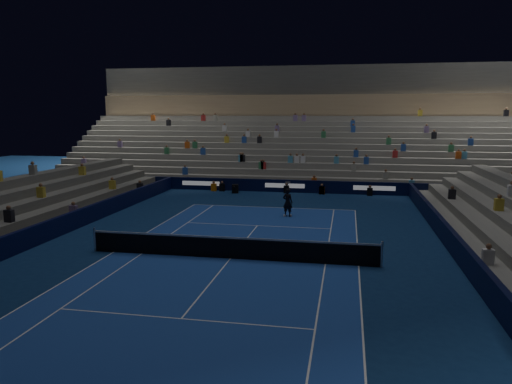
{
  "coord_description": "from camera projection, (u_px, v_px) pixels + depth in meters",
  "views": [
    {
      "loc": [
        4.91,
        -19.88,
        6.28
      ],
      "look_at": [
        0.0,
        6.0,
        2.0
      ],
      "focal_mm": 34.07,
      "sensor_mm": 36.0,
      "label": 1
    }
  ],
  "objects": [
    {
      "name": "sponsor_barrier_far",
      "position": [
        285.0,
        186.0,
        39.05
      ],
      "size": [
        44.0,
        0.25,
        1.0
      ],
      "primitive_type": "cube",
      "color": "black",
      "rests_on": "ground"
    },
    {
      "name": "sponsor_barrier_east",
      "position": [
        467.0,
        260.0,
        19.32
      ],
      "size": [
        0.25,
        37.0,
        1.0
      ],
      "primitive_type": "cube",
      "color": "black",
      "rests_on": "ground"
    },
    {
      "name": "ground",
      "position": [
        230.0,
        259.0,
        21.19
      ],
      "size": [
        90.0,
        90.0,
        0.0
      ],
      "primitive_type": "plane",
      "color": "navy",
      "rests_on": "ground"
    },
    {
      "name": "court_surface",
      "position": [
        230.0,
        259.0,
        21.19
      ],
      "size": [
        10.97,
        23.77,
        0.01
      ],
      "primitive_type": "cube",
      "color": "#1B3F98",
      "rests_on": "ground"
    },
    {
      "name": "tennis_player",
      "position": [
        288.0,
        202.0,
        29.77
      ],
      "size": [
        0.74,
        0.6,
        1.75
      ],
      "primitive_type": "imported",
      "rotation": [
        0.0,
        0.0,
        2.82
      ],
      "color": "black",
      "rests_on": "ground"
    },
    {
      "name": "grandstand_main",
      "position": [
        297.0,
        143.0,
        47.7
      ],
      "size": [
        44.0,
        15.2,
        11.2
      ],
      "color": "slate",
      "rests_on": "ground"
    },
    {
      "name": "sponsor_barrier_west",
      "position": [
        31.0,
        237.0,
        22.89
      ],
      "size": [
        0.25,
        37.0,
        1.0
      ],
      "primitive_type": "cube",
      "color": "#080C32",
      "rests_on": "ground"
    },
    {
      "name": "broadcast_camera",
      "position": [
        235.0,
        189.0,
        38.68
      ],
      "size": [
        0.61,
        1.02,
        0.68
      ],
      "color": "black",
      "rests_on": "ground"
    },
    {
      "name": "tennis_net",
      "position": [
        230.0,
        248.0,
        21.1
      ],
      "size": [
        12.9,
        0.1,
        1.1
      ],
      "color": "#B2B2B7",
      "rests_on": "ground"
    }
  ]
}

